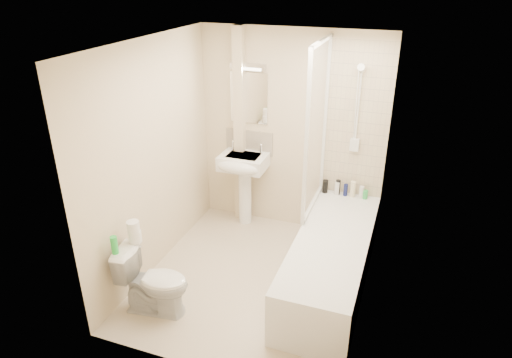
% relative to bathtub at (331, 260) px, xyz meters
% --- Properties ---
extents(floor, '(2.50, 2.50, 0.00)m').
position_rel_bathtub_xyz_m(floor, '(-0.75, -0.20, -0.29)').
color(floor, beige).
rests_on(floor, ground).
extents(wall_back, '(2.20, 0.02, 2.40)m').
position_rel_bathtub_xyz_m(wall_back, '(-0.75, 1.05, 0.91)').
color(wall_back, beige).
rests_on(wall_back, ground).
extents(wall_left, '(0.02, 2.50, 2.40)m').
position_rel_bathtub_xyz_m(wall_left, '(-1.85, -0.20, 0.91)').
color(wall_left, beige).
rests_on(wall_left, ground).
extents(wall_right, '(0.02, 2.50, 2.40)m').
position_rel_bathtub_xyz_m(wall_right, '(0.35, -0.20, 0.91)').
color(wall_right, beige).
rests_on(wall_right, ground).
extents(ceiling, '(2.20, 2.50, 0.02)m').
position_rel_bathtub_xyz_m(ceiling, '(-0.75, -0.20, 2.11)').
color(ceiling, white).
rests_on(ceiling, wall_back).
extents(tile_back, '(0.70, 0.01, 1.75)m').
position_rel_bathtub_xyz_m(tile_back, '(0.00, 1.04, 1.14)').
color(tile_back, beige).
rests_on(tile_back, wall_back).
extents(tile_right, '(0.01, 2.10, 1.75)m').
position_rel_bathtub_xyz_m(tile_right, '(0.34, 0.00, 1.14)').
color(tile_right, beige).
rests_on(tile_right, wall_right).
extents(pipe_boxing, '(0.12, 0.12, 2.40)m').
position_rel_bathtub_xyz_m(pipe_boxing, '(-1.37, 0.99, 0.91)').
color(pipe_boxing, beige).
rests_on(pipe_boxing, ground).
extents(splashback, '(0.60, 0.02, 0.30)m').
position_rel_bathtub_xyz_m(splashback, '(-1.27, 1.04, 0.74)').
color(splashback, beige).
rests_on(splashback, wall_back).
extents(mirror, '(0.46, 0.01, 0.60)m').
position_rel_bathtub_xyz_m(mirror, '(-1.27, 1.04, 1.29)').
color(mirror, white).
rests_on(mirror, wall_back).
extents(strip_light, '(0.42, 0.07, 0.07)m').
position_rel_bathtub_xyz_m(strip_light, '(-1.27, 1.02, 1.66)').
color(strip_light, silver).
rests_on(strip_light, wall_back).
extents(bathtub, '(0.70, 2.10, 0.55)m').
position_rel_bathtub_xyz_m(bathtub, '(0.00, 0.00, 0.00)').
color(bathtub, white).
rests_on(bathtub, ground).
extents(shower_screen, '(0.04, 0.92, 1.80)m').
position_rel_bathtub_xyz_m(shower_screen, '(-0.35, 0.60, 1.16)').
color(shower_screen, white).
rests_on(shower_screen, bathtub).
extents(shower_fixture, '(0.10, 0.16, 0.99)m').
position_rel_bathtub_xyz_m(shower_fixture, '(-0.00, 0.99, 1.26)').
color(shower_fixture, white).
rests_on(shower_fixture, wall_back).
extents(pedestal_sink, '(0.55, 0.50, 1.06)m').
position_rel_bathtub_xyz_m(pedestal_sink, '(-1.27, 0.81, 0.46)').
color(pedestal_sink, white).
rests_on(pedestal_sink, ground).
extents(bottle_black_a, '(0.06, 0.06, 0.16)m').
position_rel_bathtub_xyz_m(bottle_black_a, '(-0.29, 0.96, 0.34)').
color(bottle_black_a, black).
rests_on(bottle_black_a, bathtub).
extents(bottle_white_a, '(0.06, 0.06, 0.16)m').
position_rel_bathtub_xyz_m(bottle_white_a, '(-0.14, 0.96, 0.34)').
color(bottle_white_a, silver).
rests_on(bottle_white_a, bathtub).
extents(bottle_black_b, '(0.06, 0.06, 0.18)m').
position_rel_bathtub_xyz_m(bottle_black_b, '(-0.14, 0.96, 0.35)').
color(bottle_black_b, black).
rests_on(bottle_black_b, bathtub).
extents(bottle_blue, '(0.05, 0.05, 0.14)m').
position_rel_bathtub_xyz_m(bottle_blue, '(-0.05, 0.96, 0.33)').
color(bottle_blue, '#121951').
rests_on(bottle_blue, bathtub).
extents(bottle_cream, '(0.06, 0.06, 0.19)m').
position_rel_bathtub_xyz_m(bottle_cream, '(0.04, 0.96, 0.36)').
color(bottle_cream, beige).
rests_on(bottle_cream, bathtub).
extents(bottle_white_b, '(0.05, 0.05, 0.14)m').
position_rel_bathtub_xyz_m(bottle_white_b, '(0.14, 0.96, 0.33)').
color(bottle_white_b, silver).
rests_on(bottle_white_b, bathtub).
extents(bottle_green, '(0.06, 0.06, 0.10)m').
position_rel_bathtub_xyz_m(bottle_green, '(0.18, 0.96, 0.31)').
color(bottle_green, green).
rests_on(bottle_green, bathtub).
extents(toilet, '(0.53, 0.74, 0.66)m').
position_rel_bathtub_xyz_m(toilet, '(-1.47, -0.95, 0.04)').
color(toilet, white).
rests_on(toilet, ground).
extents(toilet_roll_lower, '(0.12, 0.12, 0.11)m').
position_rel_bathtub_xyz_m(toilet_roll_lower, '(-1.69, -0.86, 0.43)').
color(toilet_roll_lower, white).
rests_on(toilet_roll_lower, toilet).
extents(toilet_roll_upper, '(0.12, 0.12, 0.11)m').
position_rel_bathtub_xyz_m(toilet_roll_upper, '(-1.68, -0.87, 0.54)').
color(toilet_roll_upper, white).
rests_on(toilet_roll_upper, toilet_roll_lower).
extents(green_bottle, '(0.06, 0.06, 0.17)m').
position_rel_bathtub_xyz_m(green_bottle, '(-1.75, -1.08, 0.46)').
color(green_bottle, green).
rests_on(green_bottle, toilet).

